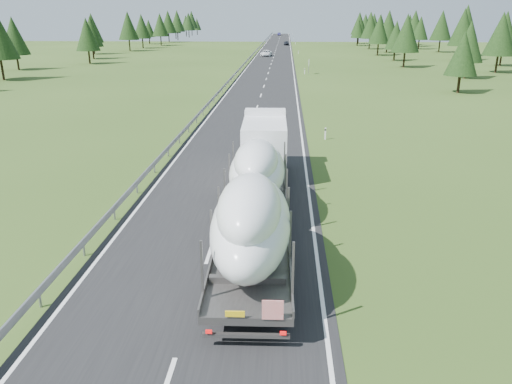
# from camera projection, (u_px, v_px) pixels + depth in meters

# --- Properties ---
(road_surface) EXTENTS (10.00, 400.00, 0.02)m
(road_surface) POSITION_uv_depth(u_px,v_px,m) (271.00, 64.00, 107.60)
(road_surface) COLOR black
(road_surface) RESTS_ON ground
(guardrail) EXTENTS (0.10, 400.00, 0.76)m
(guardrail) POSITION_uv_depth(u_px,v_px,m) (247.00, 61.00, 107.64)
(guardrail) COLOR slate
(guardrail) RESTS_ON ground
(marker_posts) EXTENTS (0.13, 350.08, 1.00)m
(marker_posts) POSITION_uv_depth(u_px,v_px,m) (297.00, 47.00, 158.85)
(marker_posts) COLOR silver
(marker_posts) RESTS_ON ground
(highway_sign) EXTENTS (0.08, 0.90, 2.60)m
(highway_sign) POSITION_uv_depth(u_px,v_px,m) (309.00, 64.00, 87.78)
(highway_sign) COLOR slate
(highway_sign) RESTS_ON ground
(tree_line_right) EXTENTS (28.29, 312.66, 12.59)m
(tree_line_right) POSITION_uv_depth(u_px,v_px,m) (444.00, 28.00, 117.42)
(tree_line_right) COLOR black
(tree_line_right) RESTS_ON ground
(tree_line_left) EXTENTS (14.99, 311.84, 12.54)m
(tree_line_left) POSITION_uv_depth(u_px,v_px,m) (115.00, 27.00, 137.14)
(tree_line_left) COLOR black
(tree_line_left) RESTS_ON ground
(boat_truck) EXTENTS (3.28, 20.73, 4.50)m
(boat_truck) POSITION_uv_depth(u_px,v_px,m) (257.00, 181.00, 23.35)
(boat_truck) COLOR white
(boat_truck) RESTS_ON ground
(distant_van) EXTENTS (3.08, 5.71, 1.52)m
(distant_van) POSITION_uv_depth(u_px,v_px,m) (266.00, 53.00, 127.60)
(distant_van) COLOR white
(distant_van) RESTS_ON ground
(distant_car_dark) EXTENTS (1.94, 4.37, 1.46)m
(distant_car_dark) POSITION_uv_depth(u_px,v_px,m) (286.00, 43.00, 176.58)
(distant_car_dark) COLOR black
(distant_car_dark) RESTS_ON ground
(distant_car_blue) EXTENTS (1.79, 4.61, 1.50)m
(distant_car_blue) POSITION_uv_depth(u_px,v_px,m) (279.00, 34.00, 268.15)
(distant_car_blue) COLOR #181741
(distant_car_blue) RESTS_ON ground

